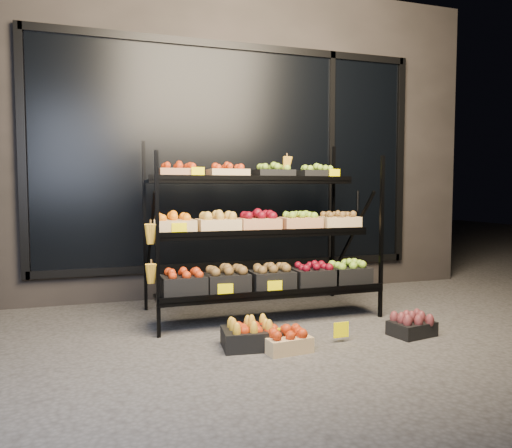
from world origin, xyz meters
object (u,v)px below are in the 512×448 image
object	(u,v)px
display_rack	(261,233)
floor_crate_midright	(286,340)
floor_crate_left	(255,336)
floor_crate_midleft	(251,335)

from	to	relation	value
display_rack	floor_crate_midright	world-z (taller)	display_rack
floor_crate_left	floor_crate_midright	bearing A→B (deg)	-43.55
display_rack	floor_crate_left	size ratio (longest dim) A/B	6.03
floor_crate_midleft	display_rack	bearing A→B (deg)	73.44
floor_crate_midleft	floor_crate_midright	world-z (taller)	floor_crate_midleft
floor_crate_midright	floor_crate_midleft	bearing A→B (deg)	138.16
floor_crate_midleft	floor_crate_midright	xyz separation A→B (m)	(0.22, -0.16, -0.01)
display_rack	floor_crate_midright	distance (m)	1.28
display_rack	floor_crate_left	world-z (taller)	display_rack
floor_crate_left	floor_crate_midright	world-z (taller)	floor_crate_left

